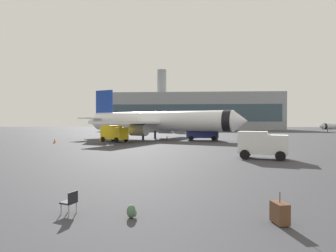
% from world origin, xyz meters
% --- Properties ---
extents(airplane_at_gate, '(34.16, 31.34, 10.50)m').
position_xyz_m(airplane_at_gate, '(-5.55, 50.50, 3.66)').
color(airplane_at_gate, white).
rests_on(airplane_at_gate, ground).
extents(service_truck, '(5.24, 4.39, 2.90)m').
position_xyz_m(service_truck, '(-12.52, 44.01, 1.61)').
color(service_truck, yellow).
rests_on(service_truck, ground).
extents(fuel_truck, '(6.15, 3.07, 3.20)m').
position_xyz_m(fuel_truck, '(3.27, 48.99, 1.77)').
color(fuel_truck, navy).
rests_on(fuel_truck, ground).
extents(cargo_van, '(4.80, 3.44, 2.60)m').
position_xyz_m(cargo_van, '(7.22, 22.82, 1.45)').
color(cargo_van, white).
rests_on(cargo_van, ground).
extents(safety_cone_near, '(0.44, 0.44, 0.66)m').
position_xyz_m(safety_cone_near, '(-3.71, 53.20, 0.33)').
color(safety_cone_near, '#F2590C').
rests_on(safety_cone_near, ground).
extents(safety_cone_mid, '(0.44, 0.44, 0.62)m').
position_xyz_m(safety_cone_mid, '(-15.63, 45.99, 0.30)').
color(safety_cone_mid, '#F2590C').
rests_on(safety_cone_mid, ground).
extents(safety_cone_far, '(0.44, 0.44, 0.81)m').
position_xyz_m(safety_cone_far, '(9.70, 45.61, 0.40)').
color(safety_cone_far, '#F2590C').
rests_on(safety_cone_far, ground).
extents(safety_cone_outer, '(0.44, 0.44, 0.83)m').
position_xyz_m(safety_cone_outer, '(-21.55, 40.29, 0.41)').
color(safety_cone_outer, '#F2590C').
rests_on(safety_cone_outer, ground).
extents(rolling_suitcase, '(0.53, 0.71, 1.10)m').
position_xyz_m(rolling_suitcase, '(3.12, 6.02, 0.39)').
color(rolling_suitcase, brown).
rests_on(rolling_suitcase, ground).
extents(traveller_backpack, '(0.36, 0.40, 0.48)m').
position_xyz_m(traveller_backpack, '(-2.02, 6.34, 0.23)').
color(traveller_backpack, '#476B4C').
rests_on(traveller_backpack, ground).
extents(gate_chair, '(0.62, 0.62, 0.86)m').
position_xyz_m(gate_chair, '(-4.41, 6.60, 0.50)').
color(gate_chair, black).
rests_on(gate_chair, ground).
extents(terminal_building, '(81.48, 21.99, 29.09)m').
position_xyz_m(terminal_building, '(3.90, 129.24, 8.65)').
color(terminal_building, gray).
rests_on(terminal_building, ground).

